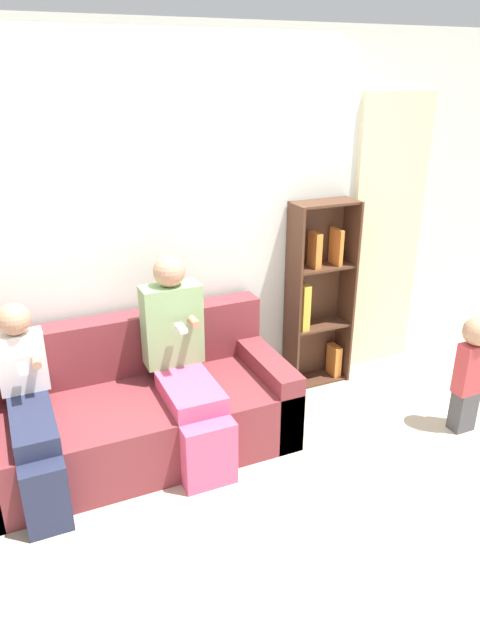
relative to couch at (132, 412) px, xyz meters
The scene contains 8 objects.
ground_plane 0.71m from the couch, 53.47° to the right, with size 14.00×14.00×0.00m, color beige.
back_wall 1.17m from the couch, 49.60° to the left, with size 10.00×0.06×2.55m.
curtain_panel 2.35m from the couch, 10.56° to the left, with size 0.62×0.04×2.14m.
couch is the anchor object (origin of this frame).
adult_seated 0.49m from the couch, 18.18° to the right, with size 0.37×0.79×1.25m.
child_seated 0.67m from the couch, 166.34° to the right, with size 0.28×0.80×1.07m.
toddler_standing 2.23m from the couch, 18.05° to the right, with size 0.19×0.19×0.83m.
bookshelf 1.63m from the couch, 12.25° to the left, with size 0.49×0.23×1.43m.
Camera 1 is at (-1.01, -2.57, 2.27)m, focal length 32.00 mm.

